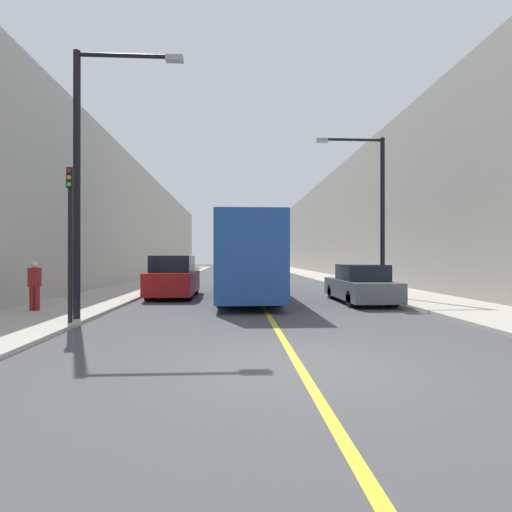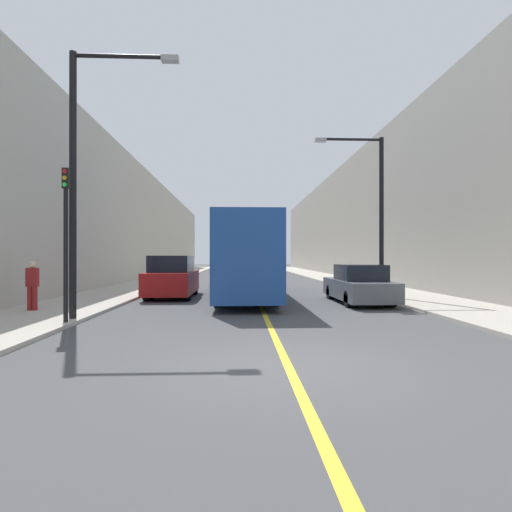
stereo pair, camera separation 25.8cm
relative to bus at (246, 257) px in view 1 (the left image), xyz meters
name	(u,v)px [view 1 (the left image)]	position (x,y,z in m)	size (l,w,h in m)	color
ground_plane	(299,366)	(0.53, -11.86, -1.85)	(200.00, 200.00, 0.00)	#474749
sidewalk_left	(169,277)	(-6.49, 18.14, -1.79)	(3.48, 72.00, 0.11)	#B2AA9E
sidewalk_right	(321,277)	(7.55, 18.14, -1.79)	(3.48, 72.00, 0.11)	#B2AA9E
building_row_left	(128,226)	(-10.22, 18.14, 2.87)	(4.00, 72.00, 9.44)	#B7B2A3
building_row_right	(361,221)	(11.29, 18.14, 3.38)	(4.00, 72.00, 10.45)	gray
road_center_line	(246,277)	(0.53, 18.14, -1.84)	(0.16, 72.00, 0.01)	gold
bus	(246,257)	(0.00, 0.00, 0.00)	(2.44, 11.87, 3.46)	#1E4793
parked_suv_left	(174,278)	(-3.36, -0.03, -0.96)	(1.99, 4.66, 1.92)	maroon
car_right_near	(361,285)	(4.58, -2.64, -1.14)	(1.85, 4.78, 1.56)	#51565B
street_lamp_left	(87,164)	(-4.75, -7.01, 2.68)	(3.11, 0.24, 7.64)	black
street_lamp_right	(376,204)	(5.80, -1.00, 2.41)	(3.11, 0.24, 7.13)	black
traffic_light	(70,238)	(-4.95, -7.70, 0.52)	(0.16, 0.18, 4.15)	black
pedestrian	(35,285)	(-7.10, -5.18, -0.90)	(0.36, 0.23, 1.62)	maroon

